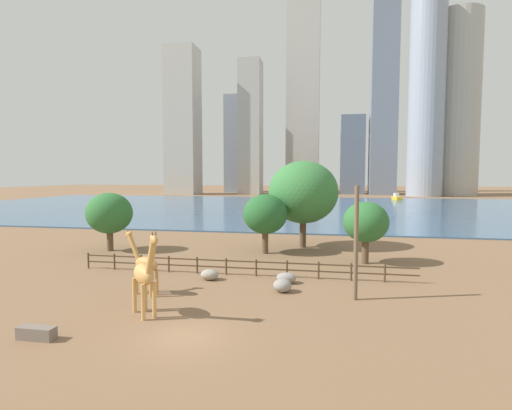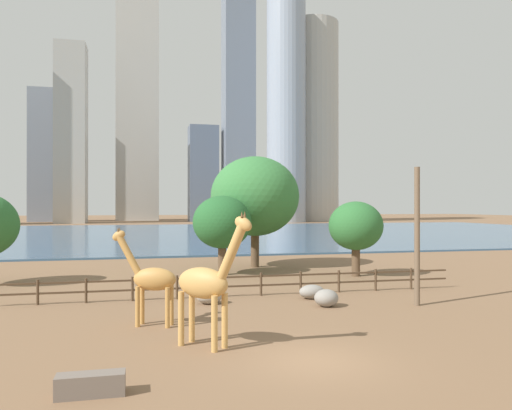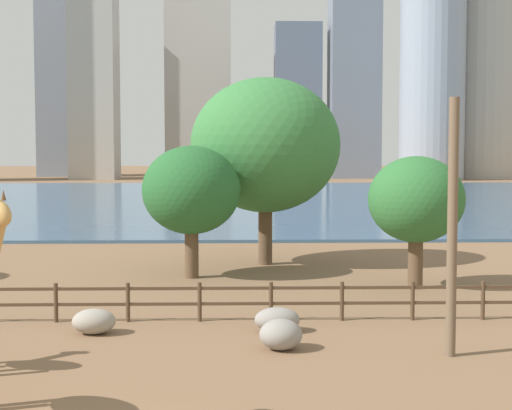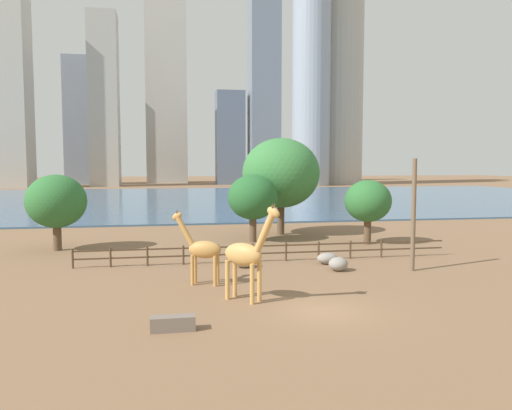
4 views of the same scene
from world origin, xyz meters
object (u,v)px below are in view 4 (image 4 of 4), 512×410
boat_sailboat (291,186)px  feeding_trough (173,323)px  utility_pole (414,215)px  tree_center_broad (56,202)px  boulder_near_fence (338,264)px  boulder_by_pole (327,258)px  tree_left_small (281,173)px  tree_right_tall (368,201)px  tree_left_large (253,197)px  giraffe_companion (202,249)px  boulder_small (245,262)px  giraffe_tall (246,254)px

boat_sailboat → feeding_trough: bearing=-28.5°
utility_pole → boat_sailboat: size_ratio=1.47×
utility_pole → tree_center_broad: utility_pole is taller
boulder_near_fence → boulder_by_pole: boulder_near_fence is taller
tree_left_small → boat_sailboat: tree_left_small is taller
tree_left_small → boulder_near_fence: bearing=-90.7°
boulder_near_fence → tree_right_tall: bearing=58.2°
boulder_by_pole → feeding_trough: 15.90m
tree_center_broad → boat_sailboat: tree_center_broad is taller
boulder_near_fence → tree_left_large: 13.59m
tree_right_tall → tree_left_small: size_ratio=0.59×
boulder_near_fence → tree_left_large: size_ratio=0.21×
giraffe_companion → boulder_small: (3.08, 4.15, -1.60)m
utility_pole → tree_center_broad: bearing=153.1°
utility_pole → tree_right_tall: utility_pole is taller
giraffe_companion → boulder_near_fence: (8.74, 2.08, -1.55)m
tree_right_tall → boat_sailboat: 94.41m
boulder_near_fence → tree_center_broad: size_ratio=0.21×
giraffe_companion → boulder_near_fence: bearing=-145.1°
giraffe_tall → tree_left_large: size_ratio=0.84×
tree_left_large → tree_center_broad: size_ratio=0.99×
giraffe_tall → tree_left_small: (7.06, 22.67, 3.59)m
giraffe_companion → boat_sailboat: 109.50m
boulder_by_pole → tree_left_large: tree_left_large is taller
tree_left_large → tree_left_small: (3.43, 4.05, 2.02)m
tree_left_small → feeding_trough: bearing=-112.0°
giraffe_companion → boulder_by_pole: bearing=-132.4°
giraffe_tall → tree_right_tall: tree_right_tall is taller
boulder_by_pole → tree_left_small: tree_left_small is taller
boulder_small → boat_sailboat: size_ratio=0.28×
boat_sailboat → boulder_near_fence: bearing=-24.6°
tree_left_small → tree_left_large: bearing=-130.3°
giraffe_companion → tree_center_broad: (-10.34, 13.30, 1.85)m
giraffe_tall → tree_center_broad: bearing=171.1°
tree_left_large → boulder_near_fence: bearing=-75.8°
tree_left_small → boat_sailboat: (22.99, 85.86, -5.02)m
boulder_near_fence → tree_left_small: size_ratio=0.13×
boulder_by_pole → giraffe_tall: bearing=-130.4°
boulder_by_pole → feeding_trough: boulder_by_pole is taller
tree_center_broad → boulder_small: bearing=-34.2°
utility_pole → boulder_by_pole: bearing=147.0°
boulder_near_fence → tree_left_large: tree_left_large is taller
tree_left_large → boat_sailboat: bearing=73.6°
giraffe_tall → boulder_small: bearing=127.0°
boulder_by_pole → tree_left_small: 15.60m
feeding_trough → tree_left_small: (10.69, 26.52, 5.61)m
giraffe_tall → boulder_by_pole: (6.87, 8.08, -1.93)m
giraffe_companion → feeding_trough: 8.02m
utility_pole → tree_right_tall: size_ratio=1.31×
boulder_near_fence → boulder_small: bearing=159.9°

